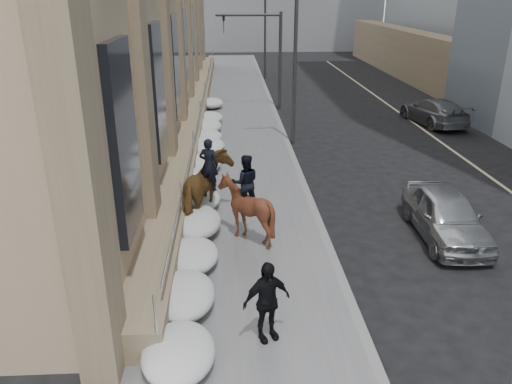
% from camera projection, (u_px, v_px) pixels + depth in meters
% --- Properties ---
extents(ground, '(140.00, 140.00, 0.00)m').
position_uv_depth(ground, '(245.00, 309.00, 12.14)').
color(ground, black).
rests_on(ground, ground).
extents(sidewalk, '(5.00, 80.00, 0.12)m').
position_uv_depth(sidewalk, '(237.00, 170.00, 21.37)').
color(sidewalk, '#57575A').
rests_on(sidewalk, ground).
extents(curb, '(0.24, 80.00, 0.12)m').
position_uv_depth(curb, '(298.00, 169.00, 21.50)').
color(curb, slate).
rests_on(curb, ground).
extents(lane_line, '(0.15, 70.00, 0.01)m').
position_uv_depth(lane_line, '(475.00, 167.00, 21.92)').
color(lane_line, '#BFB78C').
rests_on(lane_line, ground).
extents(streetlight_mid, '(1.71, 0.24, 8.00)m').
position_uv_depth(streetlight_mid, '(292.00, 50.00, 23.51)').
color(streetlight_mid, '#2D2D30').
rests_on(streetlight_mid, ground).
extents(streetlight_far, '(1.71, 0.24, 8.00)m').
position_uv_depth(streetlight_far, '(263.00, 24.00, 42.01)').
color(streetlight_far, '#2D2D30').
rests_on(streetlight_far, ground).
extents(traffic_signal, '(4.10, 0.22, 6.00)m').
position_uv_depth(traffic_signal, '(266.00, 45.00, 31.09)').
color(traffic_signal, '#2D2D30').
rests_on(traffic_signal, ground).
extents(snow_bank, '(1.70, 18.10, 0.76)m').
position_uv_depth(snow_bank, '(201.00, 177.00, 19.39)').
color(snow_bank, silver).
rests_on(snow_bank, sidewalk).
extents(mounted_horse_left, '(1.86, 2.83, 2.76)m').
position_uv_depth(mounted_horse_left, '(207.00, 188.00, 16.15)').
color(mounted_horse_left, '#563B19').
rests_on(mounted_horse_left, sidewalk).
extents(mounted_horse_right, '(1.69, 1.87, 2.63)m').
position_uv_depth(mounted_horse_right, '(246.00, 205.00, 15.00)').
color(mounted_horse_right, '#462214').
rests_on(mounted_horse_right, sidewalk).
extents(pedestrian, '(1.19, 0.85, 1.88)m').
position_uv_depth(pedestrian, '(267.00, 301.00, 10.62)').
color(pedestrian, black).
rests_on(pedestrian, sidewalk).
extents(car_silver, '(1.96, 4.47, 1.50)m').
position_uv_depth(car_silver, '(446.00, 215.00, 15.44)').
color(car_silver, '#A5A8AD').
rests_on(car_silver, ground).
extents(car_grey, '(2.82, 5.37, 1.48)m').
position_uv_depth(car_grey, '(434.00, 111.00, 28.66)').
color(car_grey, slate).
rests_on(car_grey, ground).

